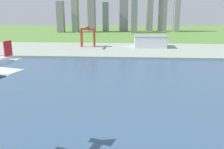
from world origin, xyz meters
TOP-DOWN VIEW (x-y plane):
  - ground_plane at (0.00, 300.00)m, footprint 2400.00×2400.00m
  - water_bay at (0.00, 240.00)m, footprint 840.00×360.00m
  - industrial_pier at (0.00, 490.00)m, footprint 840.00×140.00m
  - port_crane_red at (-40.39, 507.50)m, footprint 24.55×44.77m
  - warehouse_main at (66.41, 515.00)m, footprint 54.40×40.21m
  - distant_skyline at (7.16, 819.82)m, footprint 349.64×68.91m

SIDE VIEW (x-z plane):
  - ground_plane at x=0.00m, z-range 0.00..0.00m
  - water_bay at x=0.00m, z-range 0.00..0.15m
  - industrial_pier at x=0.00m, z-range 0.00..2.50m
  - warehouse_main at x=66.41m, z-range 2.52..22.33m
  - port_crane_red at x=-40.39m, z-range 10.49..45.26m
  - distant_skyline at x=7.16m, z-range -11.85..133.73m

